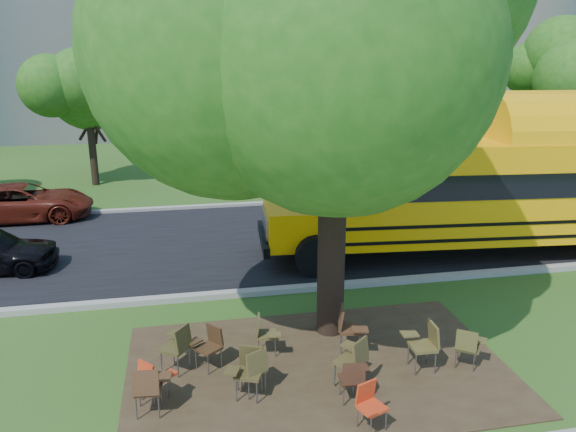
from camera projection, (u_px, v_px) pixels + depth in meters
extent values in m
plane|color=#254F18|center=(261.00, 360.00, 10.75)|extent=(160.00, 160.00, 0.00)
cube|color=#382819|center=(318.00, 368.00, 10.46)|extent=(7.00, 4.50, 0.03)
cube|color=black|center=(227.00, 242.00, 17.33)|extent=(80.00, 8.00, 0.04)
cube|color=gray|center=(242.00, 293.00, 13.55)|extent=(80.00, 0.25, 0.14)
cube|color=gray|center=(217.00, 206.00, 21.17)|extent=(80.00, 0.25, 0.14)
cylinder|color=black|center=(92.00, 145.00, 24.39)|extent=(0.32, 0.32, 3.50)
sphere|color=#215A14|center=(86.00, 87.00, 23.69)|extent=(4.80, 4.80, 4.80)
cylinder|color=black|center=(392.00, 136.00, 24.82)|extent=(0.38, 0.38, 4.20)
sphere|color=#215A14|center=(396.00, 67.00, 23.99)|extent=(5.60, 5.60, 5.60)
cylinder|color=black|center=(567.00, 140.00, 25.44)|extent=(0.34, 0.34, 3.60)
sphere|color=#215A14|center=(575.00, 83.00, 24.72)|extent=(5.00, 5.00, 5.00)
cylinder|color=black|center=(332.00, 223.00, 11.17)|extent=(0.56, 0.56, 4.79)
sphere|color=#215A14|center=(336.00, 41.00, 10.19)|extent=(7.20, 7.20, 7.20)
cube|color=#FFAE08|center=(527.00, 185.00, 16.16)|extent=(12.45, 3.78, 2.73)
cube|color=black|center=(539.00, 174.00, 16.11)|extent=(11.79, 3.77, 0.67)
cube|color=#FFAE08|center=(292.00, 222.00, 15.66)|extent=(1.65, 2.56, 1.06)
cube|color=black|center=(524.00, 208.00, 16.35)|extent=(12.48, 3.82, 0.09)
cube|color=black|center=(523.00, 222.00, 16.47)|extent=(12.48, 3.82, 0.09)
cylinder|color=black|center=(317.00, 257.00, 14.54)|extent=(1.14, 0.42, 1.11)
cylinder|color=black|center=(302.00, 225.00, 17.20)|extent=(1.14, 0.42, 1.11)
cube|color=#4D301B|center=(148.00, 389.00, 9.02)|extent=(0.47, 0.45, 0.05)
cube|color=#4D301B|center=(145.00, 383.00, 8.78)|extent=(0.42, 0.14, 0.42)
cube|color=#4D301B|center=(164.00, 376.00, 9.15)|extent=(0.25, 0.31, 0.03)
cylinder|color=slate|center=(140.00, 396.00, 9.24)|extent=(0.02, 0.02, 0.47)
cylinder|color=slate|center=(159.00, 407.00, 8.94)|extent=(0.02, 0.02, 0.47)
cube|color=red|center=(154.00, 379.00, 9.39)|extent=(0.53, 0.53, 0.05)
cube|color=red|center=(146.00, 373.00, 9.20)|extent=(0.31, 0.33, 0.37)
cube|color=red|center=(169.00, 374.00, 9.33)|extent=(0.32, 0.32, 0.03)
cylinder|color=slate|center=(156.00, 383.00, 9.65)|extent=(0.02, 0.02, 0.41)
cylinder|color=slate|center=(154.00, 397.00, 9.24)|extent=(0.02, 0.02, 0.41)
cube|color=brown|center=(251.00, 370.00, 9.59)|extent=(0.56, 0.55, 0.05)
cube|color=brown|center=(257.00, 363.00, 9.39)|extent=(0.40, 0.27, 0.40)
cube|color=brown|center=(258.00, 355.00, 9.80)|extent=(0.33, 0.35, 0.03)
cylinder|color=slate|center=(238.00, 380.00, 9.68)|extent=(0.02, 0.02, 0.45)
cylinder|color=slate|center=(265.00, 382.00, 9.62)|extent=(0.02, 0.02, 0.45)
cube|color=#433B1D|center=(249.00, 374.00, 9.44)|extent=(0.56, 0.55, 0.05)
cube|color=#433B1D|center=(251.00, 356.00, 9.55)|extent=(0.42, 0.24, 0.42)
cube|color=#433B1D|center=(232.00, 371.00, 9.31)|extent=(0.32, 0.35, 0.03)
cylinder|color=slate|center=(257.00, 393.00, 9.31)|extent=(0.02, 0.02, 0.47)
cylinder|color=slate|center=(242.00, 379.00, 9.70)|extent=(0.02, 0.02, 0.47)
cube|color=#3E2316|center=(351.00, 379.00, 9.36)|extent=(0.42, 0.41, 0.05)
cube|color=#3E2316|center=(354.00, 374.00, 9.15)|extent=(0.38, 0.12, 0.37)
cube|color=#3E2316|center=(363.00, 368.00, 9.48)|extent=(0.23, 0.28, 0.03)
cylinder|color=slate|center=(340.00, 386.00, 9.56)|extent=(0.02, 0.02, 0.42)
cylinder|color=slate|center=(362.00, 395.00, 9.29)|extent=(0.02, 0.02, 0.42)
cube|color=red|center=(372.00, 408.00, 8.64)|extent=(0.49, 0.48, 0.05)
cube|color=red|center=(366.00, 391.00, 8.71)|extent=(0.37, 0.22, 0.36)
cube|color=red|center=(367.00, 411.00, 8.39)|extent=(0.28, 0.31, 0.03)
cylinder|color=slate|center=(386.00, 421.00, 8.65)|extent=(0.02, 0.02, 0.41)
cylinder|color=slate|center=(358.00, 417.00, 8.74)|extent=(0.02, 0.02, 0.41)
cube|color=brown|center=(422.00, 347.00, 10.26)|extent=(0.46, 0.48, 0.06)
cube|color=brown|center=(434.00, 334.00, 10.22)|extent=(0.12, 0.44, 0.44)
cube|color=brown|center=(410.00, 334.00, 10.44)|extent=(0.32, 0.25, 0.03)
cylinder|color=slate|center=(416.00, 365.00, 10.12)|extent=(0.03, 0.03, 0.50)
cylinder|color=slate|center=(427.00, 353.00, 10.53)|extent=(0.03, 0.03, 0.50)
cube|color=#4B4820|center=(467.00, 347.00, 10.38)|extent=(0.54, 0.54, 0.05)
cube|color=#4B4820|center=(467.00, 341.00, 10.17)|extent=(0.36, 0.29, 0.38)
cube|color=#4B4820|center=(481.00, 341.00, 10.37)|extent=(0.32, 0.34, 0.03)
cylinder|color=slate|center=(458.00, 351.00, 10.64)|extent=(0.02, 0.02, 0.43)
cylinder|color=slate|center=(474.00, 363.00, 10.23)|extent=(0.02, 0.02, 0.43)
cube|color=#443F1D|center=(175.00, 348.00, 10.23)|extent=(0.61, 0.62, 0.05)
cube|color=#443F1D|center=(183.00, 339.00, 10.08)|extent=(0.34, 0.41, 0.43)
cube|color=#443F1D|center=(176.00, 334.00, 10.48)|extent=(0.38, 0.37, 0.03)
cylinder|color=slate|center=(161.00, 362.00, 10.21)|extent=(0.03, 0.03, 0.48)
cylinder|color=slate|center=(190.00, 357.00, 10.38)|extent=(0.03, 0.03, 0.48)
cube|color=#3E2916|center=(208.00, 348.00, 10.32)|extent=(0.56, 0.56, 0.05)
cube|color=#3E2916|center=(215.00, 334.00, 10.38)|extent=(0.32, 0.36, 0.39)
cube|color=#3E2916|center=(194.00, 341.00, 10.33)|extent=(0.35, 0.34, 0.03)
cylinder|color=slate|center=(208.00, 365.00, 10.15)|extent=(0.02, 0.02, 0.44)
cylinder|color=slate|center=(209.00, 352.00, 10.60)|extent=(0.02, 0.02, 0.44)
cube|color=brown|center=(267.00, 335.00, 10.84)|extent=(0.42, 0.44, 0.05)
cube|color=brown|center=(258.00, 325.00, 10.77)|extent=(0.14, 0.39, 0.38)
cube|color=brown|center=(274.00, 335.00, 10.60)|extent=(0.29, 0.24, 0.03)
cylinder|color=slate|center=(275.00, 340.00, 11.06)|extent=(0.02, 0.02, 0.42)
cylinder|color=slate|center=(259.00, 349.00, 10.74)|extent=(0.02, 0.02, 0.42)
cube|color=#4E4422|center=(350.00, 361.00, 9.75)|extent=(0.65, 0.65, 0.06)
cube|color=#4E4422|center=(361.00, 352.00, 9.56)|extent=(0.41, 0.38, 0.45)
cube|color=#4E4422|center=(351.00, 346.00, 10.01)|extent=(0.39, 0.40, 0.03)
cylinder|color=slate|center=(335.00, 375.00, 9.79)|extent=(0.03, 0.03, 0.50)
cylinder|color=slate|center=(365.00, 373.00, 9.86)|extent=(0.03, 0.03, 0.50)
cube|color=#4B2D1B|center=(351.00, 329.00, 10.91)|extent=(0.54, 0.56, 0.05)
cube|color=#4B2D1B|center=(341.00, 317.00, 10.85)|extent=(0.21, 0.45, 0.44)
cube|color=#4B2D1B|center=(360.00, 329.00, 10.61)|extent=(0.36, 0.31, 0.03)
cylinder|color=slate|center=(360.00, 336.00, 11.15)|extent=(0.03, 0.03, 0.49)
cylinder|color=slate|center=(341.00, 345.00, 10.81)|extent=(0.03, 0.03, 0.49)
imported|color=#54180E|center=(23.00, 202.00, 19.48)|extent=(4.67, 2.26, 1.28)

